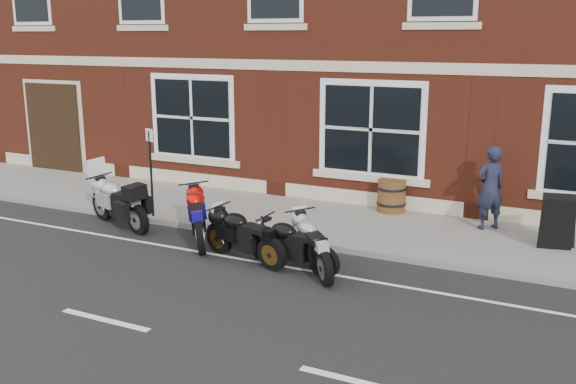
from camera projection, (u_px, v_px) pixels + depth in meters
name	position (u px, v px, depth m)	size (l,w,h in m)	color
ground	(215.00, 259.00, 12.10)	(80.00, 80.00, 0.00)	black
sidewalk	(285.00, 217.00, 14.70)	(30.00, 3.00, 0.12)	slate
kerb	(251.00, 235.00, 13.32)	(30.00, 0.16, 0.12)	slate
moto_touring_silver	(119.00, 200.00, 14.04)	(2.11, 0.92, 1.45)	black
moto_sport_red	(200.00, 214.00, 13.01)	(1.41, 1.91, 1.01)	black
moto_sport_black	(244.00, 234.00, 11.88)	(1.98, 0.68, 0.91)	black
moto_sport_silver	(314.00, 242.00, 11.39)	(1.41, 1.63, 0.91)	black
moto_naked_black	(292.00, 243.00, 11.45)	(1.90, 0.48, 0.86)	black
pedestrian_left	(490.00, 188.00, 13.38)	(0.65, 0.42, 1.77)	black
a_board_sign	(558.00, 222.00, 12.20)	(0.62, 0.41, 1.04)	black
barrel_planter	(392.00, 196.00, 14.83)	(0.68, 0.68, 0.75)	#462D12
parking_sign	(151.00, 166.00, 14.27)	(0.27, 0.13, 1.99)	black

